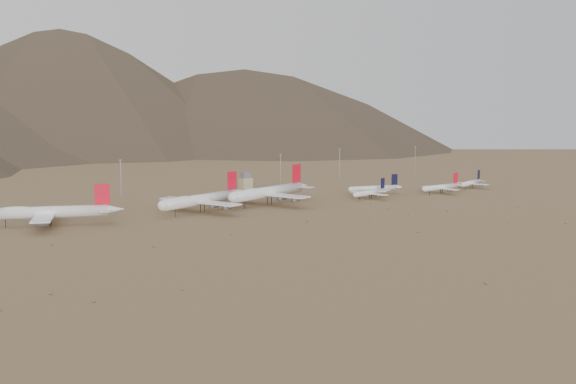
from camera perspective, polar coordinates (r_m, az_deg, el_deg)
ground at (r=427.68m, az=0.96°, el=-1.59°), size 3000.00×3000.00×0.00m
widebody_west at (r=398.30m, az=-18.40°, el=-1.52°), size 69.77×55.64×21.63m
widebody_centre at (r=429.09m, az=-6.86°, el=-0.59°), size 70.24×56.31×22.06m
widebody_east at (r=457.66m, az=-1.56°, el=0.01°), size 75.91×60.69×23.67m
narrowbody_a at (r=489.81m, az=6.55°, el=-0.03°), size 38.19×28.24×12.91m
narrowbody_b at (r=510.08m, az=6.90°, el=0.29°), size 42.21×30.96×14.11m
narrowbody_c at (r=526.52m, az=12.06°, el=0.38°), size 41.83×30.20×13.81m
narrowbody_d at (r=563.97m, az=14.30°, el=0.72°), size 36.45×27.31×12.65m
control_tower at (r=544.25m, az=-3.36°, el=0.83°), size 8.00×8.00×12.00m
mast_west at (r=508.74m, az=-13.07°, el=1.23°), size 2.00×0.60×25.70m
mast_centre at (r=550.08m, az=-0.60°, el=1.84°), size 2.00×0.60×25.70m
mast_east at (r=617.18m, az=4.09°, el=2.40°), size 2.00×0.60×25.70m
mast_far_east at (r=654.49m, az=10.01°, el=2.57°), size 2.00×0.60×25.70m
desert_scrub at (r=371.89m, az=9.29°, el=-2.94°), size 413.23×183.41×0.91m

